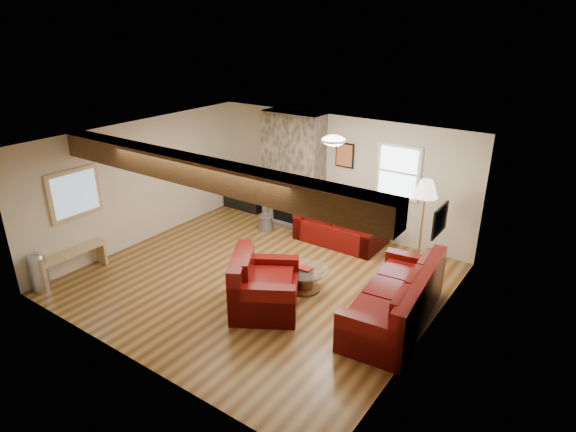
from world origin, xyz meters
name	(u,v)px	position (x,y,z in m)	size (l,w,h in m)	color
room	(258,214)	(0.00, 0.00, 1.25)	(8.00, 8.00, 8.00)	#573617
oak_beam	(202,172)	(0.00, -1.25, 2.31)	(6.00, 0.36, 0.38)	#331B0F
chimney_breast	(293,171)	(-1.00, 2.49, 1.22)	(1.40, 0.67, 2.50)	#3A342C
back_window	(398,172)	(1.35, 2.71, 1.55)	(0.90, 0.08, 1.10)	white
hatch_window	(75,194)	(-2.96, -1.50, 1.45)	(0.08, 1.00, 0.90)	tan
ceiling_dome	(333,142)	(0.90, 0.90, 2.44)	(0.40, 0.40, 0.18)	white
artwork_back	(344,155)	(0.15, 2.71, 1.70)	(0.42, 0.06, 0.52)	black
artwork_right	(439,220)	(2.96, 0.30, 1.75)	(0.06, 0.55, 0.42)	black
sofa_three	(394,296)	(2.48, 0.15, 0.45)	(2.31, 0.97, 0.89)	#480507
loveseat	(342,220)	(0.41, 2.23, 0.47)	(1.77, 1.02, 0.94)	#480507
armchair_red	(265,283)	(0.67, -0.70, 0.47)	(1.16, 1.01, 0.94)	#480507
coffee_table	(305,279)	(0.87, 0.15, 0.20)	(0.80, 0.80, 0.42)	#472E17
tv_cabinet	(245,198)	(-2.45, 2.53, 0.26)	(1.03, 0.41, 0.52)	black
television	(244,179)	(-2.45, 2.53, 0.75)	(0.80, 0.11, 0.46)	black
floor_lamp	(425,194)	(2.16, 2.03, 1.46)	(0.44, 0.44, 1.71)	tan
pine_bench	(73,263)	(-2.83, -1.83, 0.24)	(0.30, 1.27, 0.47)	tan
pedal_bin	(39,271)	(-2.82, -2.46, 0.36)	(0.29, 0.29, 0.72)	#ABABB0
coal_bucket	(266,222)	(-1.23, 1.79, 0.17)	(0.35, 0.35, 0.33)	slate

